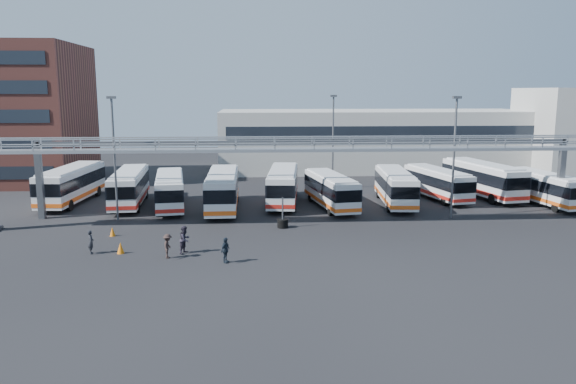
{
  "coord_description": "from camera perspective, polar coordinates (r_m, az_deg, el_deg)",
  "views": [
    {
      "loc": [
        -4.67,
        -38.43,
        10.6
      ],
      "look_at": [
        -1.89,
        6.0,
        2.58
      ],
      "focal_mm": 35.0,
      "sensor_mm": 36.0,
      "label": 1
    }
  ],
  "objects": [
    {
      "name": "bus_4",
      "position": [
        53.2,
        -0.52,
        0.75
      ],
      "size": [
        3.62,
        11.26,
        3.36
      ],
      "rotation": [
        0.0,
        0.0,
        -0.1
      ],
      "color": "silver",
      "rests_on": "ground"
    },
    {
      "name": "tire_stack",
      "position": [
        44.18,
        -0.55,
        -3.12
      ],
      "size": [
        0.86,
        0.86,
        2.44
      ],
      "color": "black",
      "rests_on": "ground"
    },
    {
      "name": "pedestrian_d",
      "position": [
        35.42,
        -6.38,
        -5.9
      ],
      "size": [
        0.78,
        1.03,
        1.62
      ],
      "primitive_type": "imported",
      "rotation": [
        0.0,
        0.0,
        1.11
      ],
      "color": "#1A232F",
      "rests_on": "ground"
    },
    {
      "name": "cone_right",
      "position": [
        43.65,
        -17.41,
        -3.86
      ],
      "size": [
        0.54,
        0.54,
        0.67
      ],
      "primitive_type": "cone",
      "rotation": [
        0.0,
        0.0,
        -0.32
      ],
      "color": "orange",
      "rests_on": "ground"
    },
    {
      "name": "cone_left",
      "position": [
        38.91,
        -16.65,
        -5.46
      ],
      "size": [
        0.59,
        0.59,
        0.76
      ],
      "primitive_type": "cone",
      "rotation": [
        0.0,
        0.0,
        -0.27
      ],
      "color": "orange",
      "rests_on": "ground"
    },
    {
      "name": "pedestrian_a",
      "position": [
        39.34,
        -19.4,
        -4.81
      ],
      "size": [
        0.56,
        0.68,
        1.59
      ],
      "primitive_type": "imported",
      "rotation": [
        0.0,
        0.0,
        1.92
      ],
      "color": "black",
      "rests_on": "ground"
    },
    {
      "name": "bus_2",
      "position": [
        52.38,
        -11.91,
        0.25
      ],
      "size": [
        3.77,
        10.6,
        3.15
      ],
      "rotation": [
        0.0,
        0.0,
        0.13
      ],
      "color": "silver",
      "rests_on": "ground"
    },
    {
      "name": "bus_6",
      "position": [
        53.74,
        10.84,
        0.6
      ],
      "size": [
        3.38,
        10.87,
        3.25
      ],
      "rotation": [
        0.0,
        0.0,
        -0.09
      ],
      "color": "silver",
      "rests_on": "ground"
    },
    {
      "name": "bus_9",
      "position": [
        58.04,
        24.57,
        0.45
      ],
      "size": [
        3.67,
        10.29,
        3.06
      ],
      "rotation": [
        0.0,
        0.0,
        0.14
      ],
      "color": "silver",
      "rests_on": "ground"
    },
    {
      "name": "light_pole_left",
      "position": [
        48.04,
        -17.24,
        3.93
      ],
      "size": [
        0.7,
        0.35,
        10.21
      ],
      "color": "#4C4F54",
      "rests_on": "ground"
    },
    {
      "name": "gantry",
      "position": [
        44.84,
        2.43,
        3.68
      ],
      "size": [
        51.4,
        5.15,
        7.1
      ],
      "color": "#919499",
      "rests_on": "ground"
    },
    {
      "name": "pedestrian_b",
      "position": [
        37.86,
        -10.43,
        -4.77
      ],
      "size": [
        1.04,
        1.12,
        1.85
      ],
      "primitive_type": "imported",
      "rotation": [
        0.0,
        0.0,
        1.09
      ],
      "color": "#292432",
      "rests_on": "ground"
    },
    {
      "name": "ground",
      "position": [
        40.14,
        3.25,
        -5.12
      ],
      "size": [
        140.0,
        140.0,
        0.0
      ],
      "primitive_type": "plane",
      "color": "black",
      "rests_on": "ground"
    },
    {
      "name": "bus_5",
      "position": [
        51.59,
        4.36,
        0.26
      ],
      "size": [
        3.97,
        10.43,
        3.09
      ],
      "rotation": [
        0.0,
        0.0,
        0.16
      ],
      "color": "silver",
      "rests_on": "ground"
    },
    {
      "name": "light_pole_back",
      "position": [
        61.24,
        4.59,
        5.62
      ],
      "size": [
        0.7,
        0.35,
        10.21
      ],
      "color": "#4C4F54",
      "rests_on": "ground"
    },
    {
      "name": "warehouse",
      "position": [
        78.5,
        8.73,
        5.27
      ],
      "size": [
        42.0,
        14.0,
        8.0
      ],
      "primitive_type": "cube",
      "color": "#9E9E99",
      "rests_on": "ground"
    },
    {
      "name": "apartment_building",
      "position": [
        74.49,
        -26.99,
        7.11
      ],
      "size": [
        18.0,
        15.0,
        16.0
      ],
      "primitive_type": "cube",
      "color": "brown",
      "rests_on": "ground"
    },
    {
      "name": "bus_3",
      "position": [
        50.91,
        -6.66,
        0.32
      ],
      "size": [
        2.73,
        11.41,
        3.46
      ],
      "rotation": [
        0.0,
        0.0,
        0.01
      ],
      "color": "silver",
      "rests_on": "ground"
    },
    {
      "name": "pedestrian_c",
      "position": [
        36.98,
        -12.12,
        -5.4
      ],
      "size": [
        0.64,
        1.06,
        1.59
      ],
      "primitive_type": "imported",
      "rotation": [
        0.0,
        0.0,
        1.52
      ],
      "color": "#2E211E",
      "rests_on": "ground"
    },
    {
      "name": "bus_8",
      "position": [
        60.01,
        19.15,
        1.34
      ],
      "size": [
        4.7,
        11.8,
        3.5
      ],
      "rotation": [
        0.0,
        0.0,
        0.18
      ],
      "color": "silver",
      "rests_on": "ground"
    },
    {
      "name": "bus_7",
      "position": [
        57.61,
        14.93,
        0.96
      ],
      "size": [
        4.26,
        10.25,
        3.03
      ],
      "rotation": [
        0.0,
        0.0,
        0.2
      ],
      "color": "silver",
      "rests_on": "ground"
    },
    {
      "name": "bus_0",
      "position": [
        57.41,
        -21.13,
        0.83
      ],
      "size": [
        3.49,
        11.6,
        3.47
      ],
      "rotation": [
        0.0,
        0.0,
        -0.07
      ],
      "color": "silver",
      "rests_on": "ground"
    },
    {
      "name": "light_pole_mid",
      "position": [
        48.63,
        16.53,
        4.04
      ],
      "size": [
        0.7,
        0.35,
        10.21
      ],
      "color": "#4C4F54",
      "rests_on": "ground"
    },
    {
      "name": "bus_1",
      "position": [
        54.61,
        -15.81,
        0.58
      ],
      "size": [
        3.33,
        11.02,
        3.3
      ],
      "rotation": [
        0.0,
        0.0,
        0.08
      ],
      "color": "silver",
      "rests_on": "ground"
    }
  ]
}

